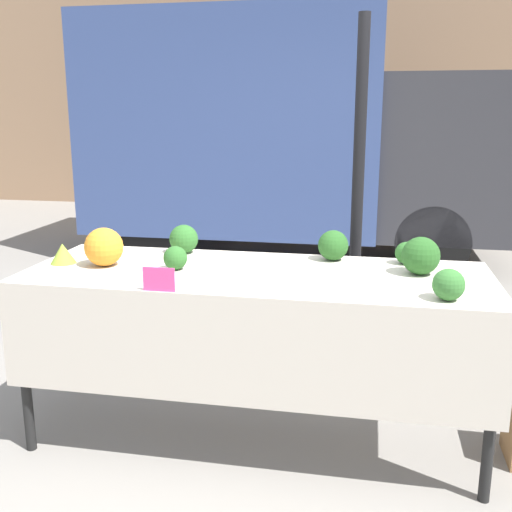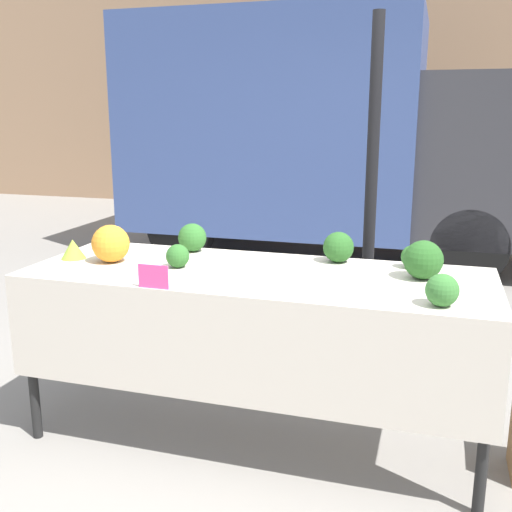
{
  "view_description": "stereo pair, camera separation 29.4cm",
  "coord_description": "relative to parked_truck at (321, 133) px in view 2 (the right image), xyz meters",
  "views": [
    {
      "loc": [
        0.54,
        -2.81,
        1.66
      ],
      "look_at": [
        0.0,
        0.0,
        0.97
      ],
      "focal_mm": 42.0,
      "sensor_mm": 36.0,
      "label": 1
    },
    {
      "loc": [
        0.83,
        -2.74,
        1.66
      ],
      "look_at": [
        0.0,
        0.0,
        0.97
      ],
      "focal_mm": 42.0,
      "sensor_mm": 36.0,
      "label": 2
    }
  ],
  "objects": [
    {
      "name": "broccoli_head_5",
      "position": [
        1.37,
        -4.47,
        -0.46
      ],
      "size": [
        0.14,
        0.14,
        0.14
      ],
      "color": "#387533",
      "rests_on": "market_table"
    },
    {
      "name": "broccoli_head_2",
      "position": [
        0.02,
        -3.86,
        -0.45
      ],
      "size": [
        0.16,
        0.16,
        0.16
      ],
      "color": "#2D6628",
      "rests_on": "market_table"
    },
    {
      "name": "romanesco_head",
      "position": [
        -0.53,
        -4.2,
        -0.48
      ],
      "size": [
        0.13,
        0.13,
        0.11
      ],
      "color": "#93B238",
      "rests_on": "market_table"
    },
    {
      "name": "building_facade",
      "position": [
        0.49,
        3.72,
        1.62
      ],
      "size": [
        16.0,
        0.6,
        6.07
      ],
      "color": "#9E7A5B",
      "rests_on": "ground_plane"
    },
    {
      "name": "broccoli_head_4",
      "position": [
        1.23,
        -3.87,
        -0.47
      ],
      "size": [
        0.12,
        0.12,
        0.12
      ],
      "color": "#2D6628",
      "rests_on": "market_table"
    },
    {
      "name": "orange_cauliflower",
      "position": [
        -0.3,
        -4.21,
        -0.43
      ],
      "size": [
        0.2,
        0.2,
        0.2
      ],
      "color": "orange",
      "rests_on": "market_table"
    },
    {
      "name": "price_sign",
      "position": [
        0.13,
        -4.58,
        -0.47
      ],
      "size": [
        0.15,
        0.01,
        0.11
      ],
      "color": "#EF4793",
      "rests_on": "market_table"
    },
    {
      "name": "market_table",
      "position": [
        0.49,
        -4.24,
        -0.64
      ],
      "size": [
        2.3,
        0.84,
        0.89
      ],
      "color": "beige",
      "rests_on": "ground_plane"
    },
    {
      "name": "broccoli_head_1",
      "position": [
        0.85,
        -3.86,
        -0.45
      ],
      "size": [
        0.16,
        0.16,
        0.16
      ],
      "color": "#285B23",
      "rests_on": "market_table"
    },
    {
      "name": "parked_truck",
      "position": [
        0.0,
        0.0,
        0.0
      ],
      "size": [
        4.65,
        2.0,
        2.7
      ],
      "color": "#384C84",
      "rests_on": "ground_plane"
    },
    {
      "name": "tent_pole",
      "position": [
        0.95,
        -3.39,
        -0.32
      ],
      "size": [
        0.07,
        0.07,
        2.2
      ],
      "color": "black",
      "rests_on": "ground_plane"
    },
    {
      "name": "broccoli_head_3",
      "position": [
        0.08,
        -4.21,
        -0.47
      ],
      "size": [
        0.12,
        0.12,
        0.12
      ],
      "color": "#2D6628",
      "rests_on": "market_table"
    },
    {
      "name": "ground_plane",
      "position": [
        0.49,
        -4.17,
        -1.42
      ],
      "size": [
        40.0,
        40.0,
        0.0
      ],
      "primitive_type": "plane",
      "color": "gray"
    },
    {
      "name": "broccoli_head_0",
      "position": [
        1.28,
        -4.07,
        -0.44
      ],
      "size": [
        0.19,
        0.19,
        0.19
      ],
      "color": "#285B23",
      "rests_on": "market_table"
    }
  ]
}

